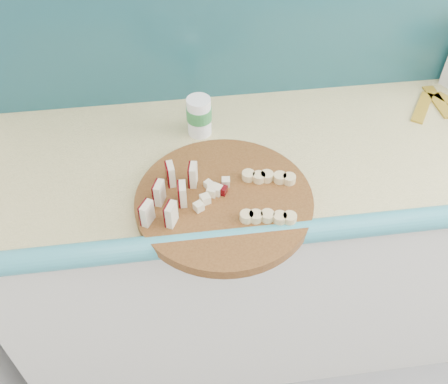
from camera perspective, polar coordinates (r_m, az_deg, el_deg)
name	(u,v)px	position (r m, az deg, el deg)	size (l,w,h in m)	color
kitchen_counter	(344,239)	(1.82, 13.54, -5.28)	(2.20, 0.63, 0.91)	white
backsplash	(357,12)	(1.59, 14.92, 19.27)	(2.20, 0.02, 0.50)	teal
cutting_board	(224,201)	(1.26, 0.00, -1.07)	(0.45, 0.45, 0.03)	#4B2810
apple_wedges	(170,193)	(1.22, -6.14, -0.16)	(0.15, 0.18, 0.06)	beige
apple_chunks	(213,194)	(1.24, -1.31, -0.24)	(0.06, 0.07, 0.02)	#EFE4BF
banana_slices	(268,197)	(1.24, 5.08, -0.53)	(0.16, 0.19, 0.02)	#DDC387
canister	(199,116)	(1.44, -2.86, 8.72)	(0.07, 0.07, 0.12)	white
banana_peel	(440,105)	(1.71, 23.43, 9.10)	(0.23, 0.19, 0.01)	gold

